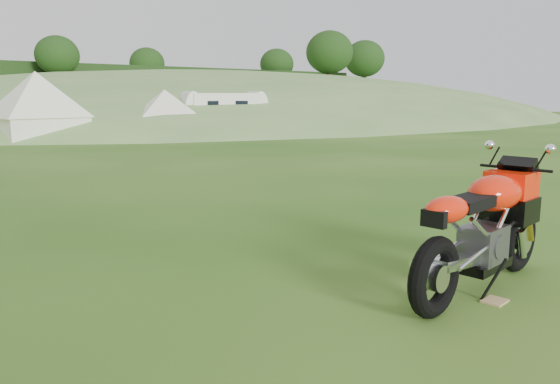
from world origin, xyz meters
TOP-DOWN VIEW (x-y plane):
  - ground at (0.00, 0.00)m, footprint 120.00×120.00m
  - hillside at (24.00, 40.00)m, footprint 80.00×64.00m
  - hedgerow at (24.00, 40.00)m, footprint 36.00×1.20m
  - sport_motorcycle at (1.08, -1.45)m, footprint 2.34×0.79m
  - plywood_board at (0.93, -1.70)m, footprint 0.24×0.20m
  - tent_mid at (3.16, 19.62)m, footprint 3.34×3.34m
  - tent_right at (8.26, 18.35)m, footprint 3.24×3.24m
  - caravan at (11.51, 18.54)m, footprint 4.54×2.89m

SIDE VIEW (x-z plane):
  - ground at x=0.00m, z-range 0.00..0.00m
  - hillside at x=24.00m, z-range -4.00..4.00m
  - hedgerow at x=24.00m, z-range -4.30..4.30m
  - plywood_board at x=0.93m, z-range 0.00..0.02m
  - sport_motorcycle at x=1.08m, z-range 0.00..1.37m
  - caravan at x=11.51m, z-range 0.00..1.97m
  - tent_right at x=8.26m, z-range 0.00..2.28m
  - tent_mid at x=3.16m, z-range 0.00..2.72m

